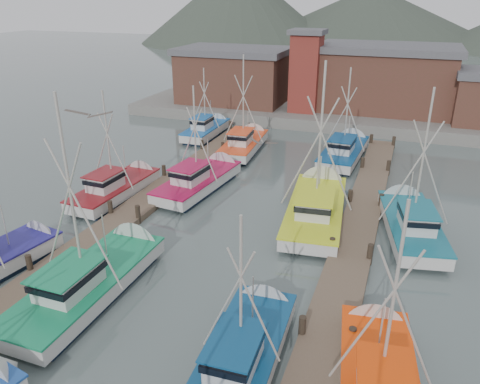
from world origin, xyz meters
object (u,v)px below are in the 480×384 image
(boat_8, at_px, (202,179))
(boat_4, at_px, (95,278))
(boat_12, at_px, (245,143))
(lookout_tower, at_px, (306,71))

(boat_8, bearing_deg, boat_4, -81.66)
(boat_4, xyz_separation_m, boat_8, (-0.50, 13.48, -0.01))
(boat_4, distance_m, boat_8, 13.49)
(boat_8, bearing_deg, boat_12, 96.09)
(boat_4, bearing_deg, boat_8, 92.48)
(boat_8, relative_size, boat_12, 0.99)
(lookout_tower, bearing_deg, boat_8, -96.99)
(lookout_tower, height_order, boat_8, lookout_tower)
(boat_4, height_order, boat_8, boat_4)
(boat_12, bearing_deg, boat_4, -92.81)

